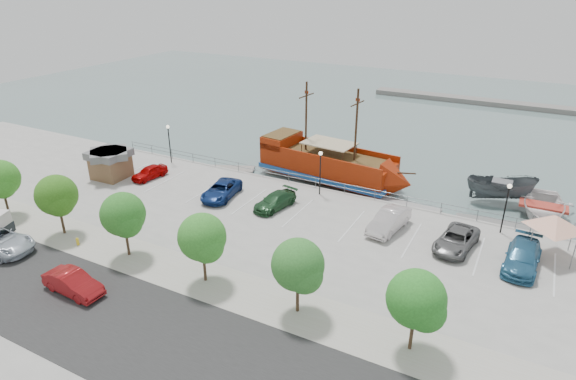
% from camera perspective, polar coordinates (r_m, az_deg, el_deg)
% --- Properties ---
extents(ground, '(160.00, 160.00, 0.00)m').
position_cam_1_polar(ground, '(40.92, -0.07, -5.12)').
color(ground, slate).
extents(street, '(100.00, 8.00, 0.04)m').
position_cam_1_polar(street, '(29.70, -15.34, -16.66)').
color(street, '#262626').
rests_on(street, land_slab).
extents(sidewalk, '(100.00, 4.00, 0.05)m').
position_cam_1_polar(sidewalk, '(33.23, -8.33, -11.00)').
color(sidewalk, '#A79F8D').
rests_on(sidewalk, land_slab).
extents(seawall_railing, '(50.00, 0.06, 1.00)m').
position_cam_1_polar(seawall_railing, '(46.57, 4.43, 0.69)').
color(seawall_railing, slate).
rests_on(seawall_railing, land_slab).
extents(far_shore, '(40.00, 3.00, 0.80)m').
position_cam_1_polar(far_shore, '(88.99, 23.14, 9.50)').
color(far_shore, slate).
rests_on(far_shore, ground).
extents(pirate_ship, '(17.03, 6.36, 10.62)m').
position_cam_1_polar(pirate_ship, '(50.19, 5.84, 2.72)').
color(pirate_ship, '#932106').
rests_on(pirate_ship, ground).
extents(patrol_boat, '(6.84, 4.23, 2.48)m').
position_cam_1_polar(patrol_boat, '(49.98, 23.89, -0.09)').
color(patrol_boat, '#4A5053').
rests_on(patrol_boat, ground).
extents(speedboat, '(5.44, 7.51, 1.53)m').
position_cam_1_polar(speedboat, '(48.88, 27.96, -2.04)').
color(speedboat, silver).
rests_on(speedboat, ground).
extents(dock_west, '(6.64, 4.25, 0.37)m').
position_cam_1_polar(dock_west, '(54.05, -7.47, 2.42)').
color(dock_west, gray).
rests_on(dock_west, ground).
extents(dock_mid, '(6.52, 1.94, 0.37)m').
position_cam_1_polar(dock_mid, '(46.23, 13.67, -1.98)').
color(dock_mid, gray).
rests_on(dock_mid, ground).
extents(dock_east, '(7.68, 3.03, 0.43)m').
position_cam_1_polar(dock_east, '(45.30, 23.93, -4.02)').
color(dock_east, slate).
rests_on(dock_east, ground).
extents(shed, '(3.65, 3.65, 2.89)m').
position_cam_1_polar(shed, '(52.11, -20.31, 3.01)').
color(shed, brown).
rests_on(shed, land_slab).
extents(canopy_tent, '(4.62, 4.62, 3.74)m').
position_cam_1_polar(canopy_tent, '(39.45, 29.31, -2.71)').
color(canopy_tent, slate).
rests_on(canopy_tent, land_slab).
extents(street_sedan, '(4.50, 1.73, 1.46)m').
position_cam_1_polar(street_sedan, '(34.71, -24.12, -10.02)').
color(street_sedan, maroon).
rests_on(street_sedan, street).
extents(fire_hydrant, '(0.23, 0.23, 0.66)m').
position_cam_1_polar(fire_hydrant, '(40.40, -23.68, -5.58)').
color(fire_hydrant, gold).
rests_on(fire_hydrant, sidewalk).
extents(lamp_post_left, '(0.36, 0.36, 4.28)m').
position_cam_1_polar(lamp_post_left, '(53.96, -13.94, 6.10)').
color(lamp_post_left, black).
rests_on(lamp_post_left, land_slab).
extents(lamp_post_mid, '(0.36, 0.36, 4.28)m').
position_cam_1_polar(lamp_post_mid, '(44.55, 3.85, 2.95)').
color(lamp_post_mid, black).
rests_on(lamp_post_mid, land_slab).
extents(lamp_post_right, '(0.36, 0.36, 4.28)m').
position_cam_1_polar(lamp_post_right, '(41.30, 24.51, -1.06)').
color(lamp_post_right, black).
rests_on(lamp_post_right, land_slab).
extents(tree_a, '(3.30, 3.20, 5.00)m').
position_cam_1_polar(tree_a, '(46.86, -30.92, 0.98)').
color(tree_a, '#473321').
rests_on(tree_a, sidewalk).
extents(tree_b, '(3.30, 3.20, 5.00)m').
position_cam_1_polar(tree_b, '(41.29, -25.68, -0.74)').
color(tree_b, '#473321').
rests_on(tree_b, sidewalk).
extents(tree_c, '(3.30, 3.20, 5.00)m').
position_cam_1_polar(tree_c, '(36.22, -18.88, -2.96)').
color(tree_c, '#473321').
rests_on(tree_c, sidewalk).
extents(tree_d, '(3.30, 3.20, 5.00)m').
position_cam_1_polar(tree_d, '(31.89, -10.01, -5.78)').
color(tree_d, '#473321').
rests_on(tree_d, sidewalk).
extents(tree_e, '(3.30, 3.20, 5.00)m').
position_cam_1_polar(tree_e, '(28.63, 1.37, -9.14)').
color(tree_e, '#473321').
rests_on(tree_e, sidewalk).
extents(tree_f, '(3.30, 3.20, 5.00)m').
position_cam_1_polar(tree_f, '(26.84, 15.20, -12.67)').
color(tree_f, '#473321').
rests_on(tree_f, sidewalk).
extents(parked_car_a, '(2.12, 4.07, 1.32)m').
position_cam_1_polar(parked_car_a, '(50.91, -16.08, 2.04)').
color(parked_car_a, '#AE0304').
rests_on(parked_car_a, land_slab).
extents(parked_car_c, '(3.14, 5.44, 1.43)m').
position_cam_1_polar(parked_car_c, '(45.12, -7.91, -0.02)').
color(parked_car_c, navy).
rests_on(parked_car_c, land_slab).
extents(parked_car_d, '(2.72, 4.86, 1.33)m').
position_cam_1_polar(parked_car_d, '(42.69, -1.55, -1.31)').
color(parked_car_d, '#204A27').
rests_on(parked_car_d, land_slab).
extents(parked_car_f, '(2.51, 5.25, 1.66)m').
position_cam_1_polar(parked_car_f, '(39.81, 11.86, -3.58)').
color(parked_car_f, beige).
rests_on(parked_car_f, land_slab).
extents(parked_car_g, '(3.10, 5.44, 1.43)m').
position_cam_1_polar(parked_car_g, '(38.66, 19.31, -5.59)').
color(parked_car_g, '#616161').
rests_on(parked_car_g, land_slab).
extents(parked_car_h, '(2.55, 5.60, 1.59)m').
position_cam_1_polar(parked_car_h, '(38.06, 26.04, -7.16)').
color(parked_car_h, '#296287').
rests_on(parked_car_h, land_slab).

